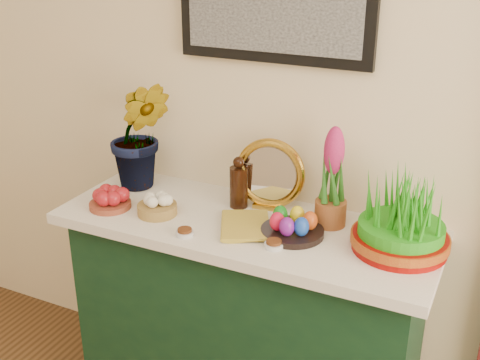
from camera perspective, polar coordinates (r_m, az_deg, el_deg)
name	(u,v)px	position (r m, az deg, el deg)	size (l,w,h in m)	color
sideboard	(245,325)	(2.45, 0.52, -13.62)	(1.30, 0.45, 0.85)	#13351B
tablecloth	(246,225)	(2.22, 0.56, -4.32)	(1.40, 0.55, 0.04)	white
hyacinth_green	(139,118)	(2.43, -9.56, 5.86)	(0.30, 0.25, 0.59)	#2A6C1E
apple_bowl	(110,200)	(2.35, -12.25, -1.82)	(0.19, 0.19, 0.08)	brown
garlic_basket	(157,206)	(2.26, -7.87, -2.43)	(0.16, 0.16, 0.08)	olive
vinegar_cruet	(239,185)	(2.28, -0.12, -0.46)	(0.07, 0.07, 0.20)	black
mirror	(270,175)	(2.27, 2.84, 0.51)	(0.28, 0.10, 0.27)	gold
book	(221,225)	(2.14, -1.81, -4.28)	(0.15, 0.23, 0.03)	gold
spice_dish_left	(185,232)	(2.11, -5.26, -4.97)	(0.06, 0.06, 0.03)	silver
spice_dish_right	(274,244)	(2.03, 3.23, -6.11)	(0.06, 0.06, 0.03)	silver
egg_plate	(292,226)	(2.10, 4.97, -4.38)	(0.24, 0.24, 0.09)	black
hyacinth_pink	(332,182)	(2.14, 8.74, -0.18)	(0.11, 0.11, 0.37)	#965329
wheatgrass_sabzeh	(402,218)	(2.03, 15.13, -3.53)	(0.32, 0.32, 0.27)	#8B0804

